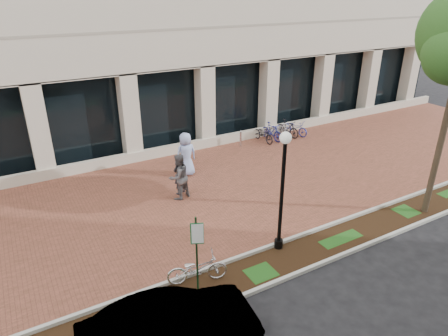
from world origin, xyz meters
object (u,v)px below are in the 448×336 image
parking_sign (197,250)px  bike_rack_cluster (280,130)px  pedestrian_left (180,175)px  sedan_near_curb (171,329)px  locked_bicycle (197,269)px  pedestrian_mid (179,177)px  lamppost (282,186)px  pedestrian_right (186,154)px  bollard (241,138)px

parking_sign → bike_rack_cluster: 13.34m
pedestrian_left → bike_rack_cluster: pedestrian_left is taller
parking_sign → pedestrian_left: (2.07, 5.87, -0.79)m
sedan_near_curb → locked_bicycle: bearing=-33.4°
parking_sign → pedestrian_mid: parking_sign is taller
lamppost → pedestrian_right: (-0.27, 6.52, -1.26)m
locked_bicycle → sedan_near_curb: sedan_near_curb is taller
lamppost → pedestrian_left: size_ratio=2.33×
pedestrian_right → sedan_near_curb: bearing=61.8°
lamppost → locked_bicycle: size_ratio=2.28×
parking_sign → lamppost: size_ratio=0.65×
sedan_near_curb → pedestrian_mid: bearing=-18.4°
pedestrian_mid → sedan_near_curb: 7.43m
lamppost → locked_bicycle: (-3.02, -0.19, -1.80)m
locked_bicycle → sedan_near_curb: (-1.57, -1.86, 0.22)m
bike_rack_cluster → pedestrian_right: bearing=-173.1°
lamppost → pedestrian_right: lamppost is taller
locked_bicycle → pedestrian_right: size_ratio=0.88×
lamppost → bike_rack_cluster: 10.59m
parking_sign → pedestrian_left: parking_sign is taller
parking_sign → pedestrian_left: size_ratio=1.53×
pedestrian_left → lamppost: bearing=84.0°
lamppost → bike_rack_cluster: (6.27, 8.35, -1.80)m
locked_bicycle → bike_rack_cluster: bearing=-30.7°
bollard → lamppost: bearing=-113.9°
pedestrian_right → bike_rack_cluster: size_ratio=0.66×
parking_sign → locked_bicycle: 1.39m
pedestrian_right → pedestrian_left: bearing=55.7°
lamppost → bike_rack_cluster: bearing=53.1°
parking_sign → locked_bicycle: size_ratio=1.49×
bollard → pedestrian_left: bearing=-146.2°
pedestrian_mid → sedan_near_curb: size_ratio=0.46×
pedestrian_right → bike_rack_cluster: (6.54, 1.83, -0.54)m
pedestrian_left → pedestrian_mid: 0.41m
lamppost → bollard: 9.27m
bollard → bike_rack_cluster: (2.58, 0.03, -0.01)m
pedestrian_right → bollard: pedestrian_right is taller
parking_sign → locked_bicycle: (0.30, 0.67, -1.18)m
locked_bicycle → sedan_near_curb: size_ratio=0.43×
bollard → bike_rack_cluster: 2.58m
bike_rack_cluster → bollard: bearing=172.0°
parking_sign → pedestrian_right: (3.04, 7.38, -0.65)m
pedestrian_right → bike_rack_cluster: pedestrian_right is taller
pedestrian_left → locked_bicycle: bearing=51.2°
parking_sign → bike_rack_cluster: size_ratio=0.86×
bollard → parking_sign: bearing=-127.4°
pedestrian_mid → parking_sign: bearing=54.5°
locked_bicycle → pedestrian_right: (2.74, 6.71, 0.54)m
lamppost → pedestrian_right: 6.65m
pedestrian_left → pedestrian_right: bearing=-142.8°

